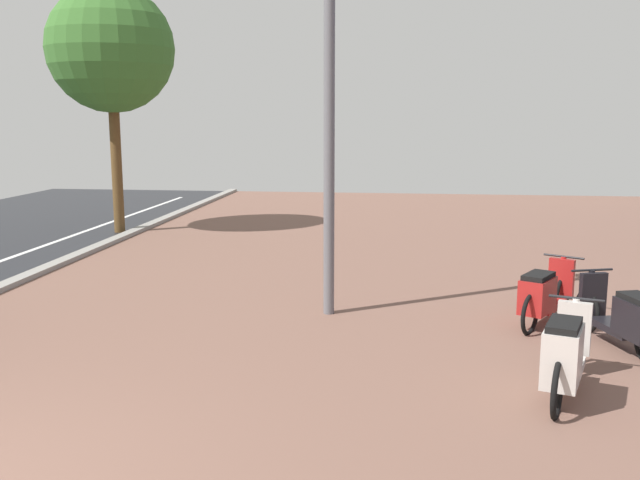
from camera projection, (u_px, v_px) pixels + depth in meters
scooter_near at (544, 295)px, 8.54m from camera, size 0.95×1.51×0.78m
scooter_mid at (565, 355)px, 6.28m from camera, size 0.78×1.64×0.81m
scooter_far at (625, 317)px, 7.59m from camera, size 0.75×1.65×0.79m
lamp_post at (329, 69)px, 8.55m from camera, size 0.20×0.52×5.58m
street_tree at (111, 50)px, 14.84m from camera, size 2.70×2.70×5.30m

